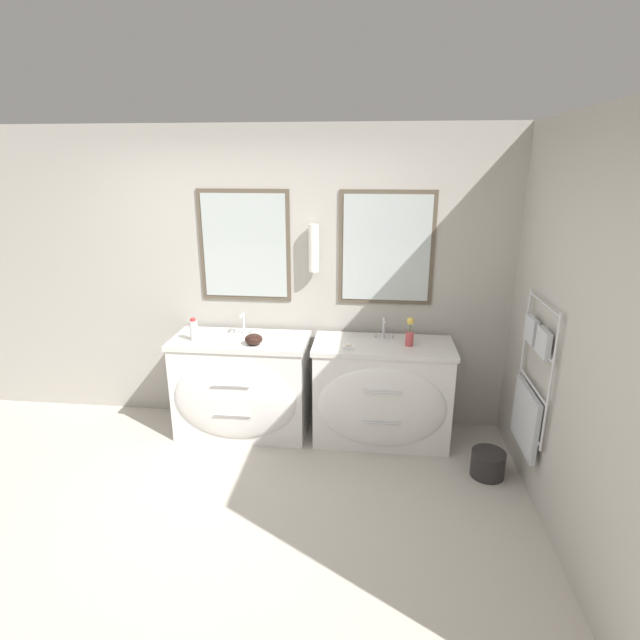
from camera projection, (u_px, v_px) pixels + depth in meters
The scene contains 12 objects.
ground_plane at pixel (205, 541), 3.17m from camera, with size 16.00×16.00×0.00m, color #BCB5A8.
wall_back at pixel (260, 279), 4.39m from camera, with size 5.96×0.17×2.60m.
wall_right at pixel (555, 323), 3.27m from camera, with size 0.13×3.53×2.60m.
vanity_left at pixel (241, 386), 4.32m from camera, with size 1.15×0.59×0.87m.
vanity_right at pixel (382, 393), 4.19m from camera, with size 1.15×0.59×0.87m.
faucet_left at pixel (243, 324), 4.31m from camera, with size 0.17×0.11×0.18m.
faucet_right at pixel (384, 329), 4.19m from camera, with size 0.17×0.11×0.18m.
toiletry_bottle at pixel (194, 330), 4.14m from camera, with size 0.07×0.07×0.19m.
amenity_bowl at pixel (254, 339), 4.07m from camera, with size 0.15×0.15×0.09m.
flower_vase at pixel (410, 334), 4.02m from camera, with size 0.07×0.07×0.24m.
soap_dish at pixel (348, 347), 3.98m from camera, with size 0.09×0.06×0.04m.
waste_bin at pixel (488, 463), 3.80m from camera, with size 0.26×0.26×0.20m.
Camera 1 is at (1.00, -2.50, 2.30)m, focal length 28.00 mm.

